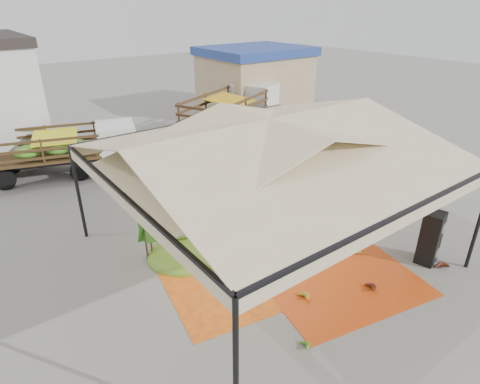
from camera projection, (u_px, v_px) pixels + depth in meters
ground at (265, 250)px, 11.96m from camera, size 90.00×90.00×0.00m
canopy_tent at (268, 145)px, 10.53m from camera, size 8.10×8.10×4.00m
building_tan at (255, 80)px, 25.84m from camera, size 6.30×5.30×4.10m
tarp_left at (237, 273)px, 10.95m from camera, size 4.48×4.33×0.01m
tarp_right at (329, 270)px, 11.09m from camera, size 4.81×4.97×0.01m
banana_heap at (236, 225)px, 12.13m from camera, size 6.79×6.29×1.17m
hand_yellow_a at (302, 296)px, 9.95m from camera, size 0.49×0.40×0.22m
hand_yellow_b at (355, 253)px, 11.65m from camera, size 0.63×0.61×0.22m
hand_red_a at (368, 286)px, 10.28m from camera, size 0.59×0.54×0.22m
hand_red_b at (442, 266)px, 11.05m from camera, size 0.64×0.62×0.22m
hand_green at (303, 345)px, 8.58m from camera, size 0.45×0.40×0.17m
hanging_bunches at (265, 170)px, 10.75m from camera, size 3.24×0.24×0.20m
speaker_stack at (430, 238)px, 11.12m from camera, size 0.67×0.62×1.57m
banana_leaves at (149, 263)px, 11.38m from camera, size 0.96×1.36×3.70m
vendor at (234, 171)px, 15.42m from camera, size 0.65×0.49×1.62m
truck_left at (71, 146)px, 16.78m from camera, size 6.08×3.59×1.98m
truck_right at (236, 108)px, 21.70m from camera, size 7.32×5.08×2.39m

